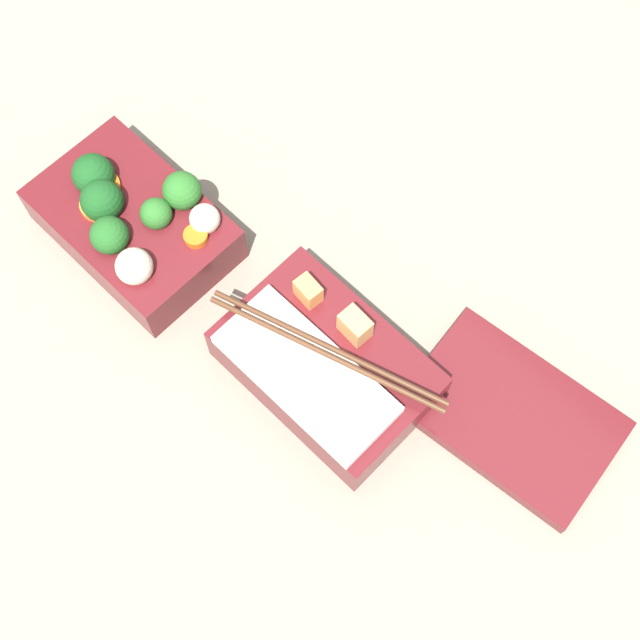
{
  "coord_description": "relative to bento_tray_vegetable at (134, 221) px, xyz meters",
  "views": [
    {
      "loc": [
        0.31,
        -0.17,
        0.78
      ],
      "look_at": [
        0.1,
        0.05,
        0.05
      ],
      "focal_mm": 50.0,
      "sensor_mm": 36.0,
      "label": 1
    }
  ],
  "objects": [
    {
      "name": "bento_tray_rice",
      "position": [
        0.23,
        0.02,
        -0.0
      ],
      "size": [
        0.22,
        0.12,
        0.08
      ],
      "color": "maroon",
      "rests_on": "ground_plane"
    },
    {
      "name": "ground_plane",
      "position": [
        0.11,
        -0.0,
        -0.03
      ],
      "size": [
        3.0,
        3.0,
        0.0
      ],
      "primitive_type": "plane",
      "color": "gray"
    },
    {
      "name": "bento_tray_vegetable",
      "position": [
        0.0,
        0.0,
        0.0
      ],
      "size": [
        0.19,
        0.13,
        0.08
      ],
      "color": "maroon",
      "rests_on": "ground_plane"
    },
    {
      "name": "bento_lid",
      "position": [
        0.38,
        0.11,
        -0.02
      ],
      "size": [
        0.19,
        0.14,
        0.02
      ],
      "primitive_type": "cube",
      "rotation": [
        0.0,
        0.0,
        0.11
      ],
      "color": "maroon",
      "rests_on": "ground_plane"
    }
  ]
}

